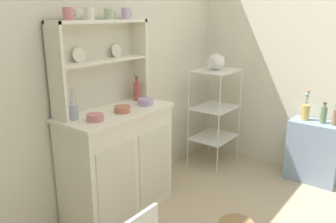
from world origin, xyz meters
name	(u,v)px	position (x,y,z in m)	size (l,w,h in m)	color
wall_back	(104,60)	(0.00, 1.62, 1.25)	(3.84, 0.05, 2.50)	silver
hutch_cabinet	(118,161)	(-0.14, 1.37, 0.46)	(0.93, 0.45, 0.89)	silver
hutch_shelf_unit	(99,58)	(-0.14, 1.53, 1.29)	(0.87, 0.18, 0.69)	silver
bakers_rack	(215,105)	(1.18, 1.23, 0.68)	(0.48, 0.39, 1.05)	silver
side_shelf_blue	(314,151)	(1.44, 0.24, 0.31)	(0.28, 0.48, 0.61)	#849EBC
cup_rose_0	(68,14)	(-0.42, 1.49, 1.62)	(0.09, 0.07, 0.09)	#D17A84
cup_cream_1	(89,14)	(-0.24, 1.49, 1.62)	(0.09, 0.07, 0.09)	silver
cup_sage_2	(109,14)	(-0.05, 1.49, 1.61)	(0.09, 0.08, 0.08)	#9EB78E
cup_lilac_3	(126,13)	(0.13, 1.49, 1.62)	(0.08, 0.07, 0.09)	#B79ECC
bowl_mixing_large	(95,117)	(-0.41, 1.29, 0.91)	(0.12, 0.12, 0.05)	#D17A84
bowl_floral_medium	(122,109)	(-0.14, 1.29, 0.91)	(0.12, 0.12, 0.05)	#C67556
bowl_cream_small	(145,102)	(0.13, 1.29, 0.92)	(0.13, 0.13, 0.05)	#B79ECC
jam_bottle	(137,91)	(0.20, 1.45, 0.97)	(0.06, 0.06, 0.21)	#B74C47
utensil_jar	(73,111)	(-0.48, 1.45, 0.95)	(0.08, 0.08, 0.23)	#B2B7C6
porcelain_teapot	(216,62)	(1.18, 1.23, 1.14)	(0.26, 0.17, 0.19)	white
flower_vase	(306,110)	(1.44, 0.36, 0.71)	(0.08, 0.08, 0.30)	#DBB760
oil_bottle	(324,114)	(1.44, 0.20, 0.70)	(0.06, 0.06, 0.20)	#6B8C60
vinegar_bottle	(336,117)	(1.44, 0.09, 0.69)	(0.05, 0.05, 0.20)	#99704C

